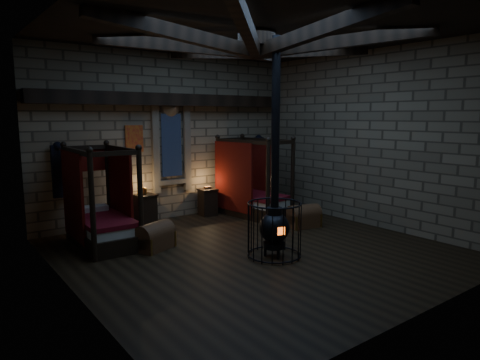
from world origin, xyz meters
TOP-DOWN VIEW (x-y plane):
  - room at (-0.00, 0.09)m, footprint 7.02×7.02m
  - bed_left at (-2.31, 2.22)m, footprint 1.06×1.95m
  - bed_right at (1.83, 2.43)m, footprint 1.26×2.06m
  - trunk_left at (-1.58, 1.25)m, footprint 0.88×0.73m
  - trunk_right at (2.06, 0.72)m, footprint 0.83×0.62m
  - nightstand_left at (-0.91, 3.14)m, footprint 0.53×0.51m
  - nightstand_right at (0.87, 3.12)m, footprint 0.48×0.46m
  - stove at (0.04, -0.52)m, footprint 1.02×1.02m

SIDE VIEW (x-z plane):
  - trunk_right at x=2.06m, z-range -0.03..0.52m
  - trunk_left at x=-1.58m, z-range -0.03..0.53m
  - nightstand_right at x=0.87m, z-range -0.02..0.76m
  - nightstand_left at x=-0.91m, z-range -0.07..0.86m
  - bed_left at x=-2.31m, z-range -0.51..1.50m
  - bed_right at x=1.83m, z-range -0.52..1.53m
  - stove at x=0.04m, z-range -1.40..2.65m
  - room at x=0.00m, z-range 1.60..5.89m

